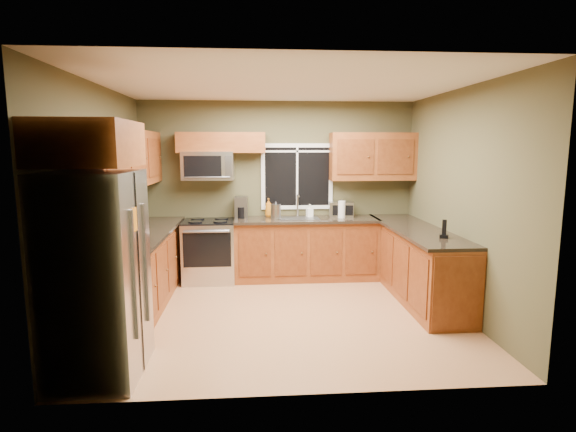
{
  "coord_description": "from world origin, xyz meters",
  "views": [
    {
      "loc": [
        -0.37,
        -5.18,
        2.0
      ],
      "look_at": [
        0.05,
        0.35,
        1.15
      ],
      "focal_mm": 28.0,
      "sensor_mm": 36.0,
      "label": 1
    }
  ],
  "objects": [
    {
      "name": "front_wall",
      "position": [
        0.0,
        -1.8,
        1.35
      ],
      "size": [
        4.2,
        0.0,
        4.2
      ],
      "primitive_type": "plane",
      "rotation": [
        -1.57,
        0.0,
        0.0
      ],
      "color": "#4A462B",
      "rests_on": "ground"
    },
    {
      "name": "countertop_left",
      "position": [
        -1.78,
        0.48,
        0.92
      ],
      "size": [
        0.65,
        2.65,
        0.04
      ],
      "primitive_type": "cube",
      "color": "black",
      "rests_on": "base_cabinets_left"
    },
    {
      "name": "left_wall",
      "position": [
        -2.1,
        0.0,
        1.35
      ],
      "size": [
        0.0,
        3.6,
        3.6
      ],
      "primitive_type": "plane",
      "rotation": [
        1.57,
        0.0,
        1.57
      ],
      "color": "#4A462B",
      "rests_on": "ground"
    },
    {
      "name": "toaster_oven",
      "position": [
        0.97,
        1.62,
        1.05
      ],
      "size": [
        0.39,
        0.32,
        0.23
      ],
      "color": "#B7B7BC",
      "rests_on": "countertop_back"
    },
    {
      "name": "window",
      "position": [
        0.3,
        1.78,
        1.55
      ],
      "size": [
        1.12,
        0.03,
        1.02
      ],
      "color": "white",
      "rests_on": "back_wall"
    },
    {
      "name": "coffee_maker",
      "position": [
        -0.57,
        1.62,
        1.09
      ],
      "size": [
        0.19,
        0.26,
        0.32
      ],
      "color": "slate",
      "rests_on": "countertop_back"
    },
    {
      "name": "soap_bottle_b",
      "position": [
        0.48,
        1.61,
        1.04
      ],
      "size": [
        0.11,
        0.11,
        0.2
      ],
      "primitive_type": "imported",
      "rotation": [
        0.0,
        0.0,
        0.27
      ],
      "color": "white",
      "rests_on": "countertop_back"
    },
    {
      "name": "paper_towel_roll",
      "position": [
        0.95,
        1.48,
        1.07
      ],
      "size": [
        0.13,
        0.13,
        0.29
      ],
      "color": "white",
      "rests_on": "countertop_back"
    },
    {
      "name": "soap_bottle_a",
      "position": [
        -0.15,
        1.7,
        1.08
      ],
      "size": [
        0.12,
        0.12,
        0.28
      ],
      "primitive_type": "imported",
      "rotation": [
        0.0,
        0.0,
        0.15
      ],
      "color": "#C97012",
      "rests_on": "countertop_back"
    },
    {
      "name": "upper_cabinets_left",
      "position": [
        -1.94,
        0.48,
        1.86
      ],
      "size": [
        0.33,
        2.65,
        0.72
      ],
      "primitive_type": "cube",
      "color": "brown",
      "rests_on": "left_wall"
    },
    {
      "name": "range",
      "position": [
        -1.05,
        1.47,
        0.47
      ],
      "size": [
        0.76,
        0.69,
        0.94
      ],
      "color": "#B7B7BC",
      "rests_on": "ground"
    },
    {
      "name": "floor",
      "position": [
        0.0,
        0.0,
        0.0
      ],
      "size": [
        4.2,
        4.2,
        0.0
      ],
      "primitive_type": "plane",
      "color": "#AE774C",
      "rests_on": "ground"
    },
    {
      "name": "upper_cabinets_back_left",
      "position": [
        -0.85,
        1.64,
        2.07
      ],
      "size": [
        1.3,
        0.33,
        0.3
      ],
      "primitive_type": "cube",
      "color": "brown",
      "rests_on": "back_wall"
    },
    {
      "name": "right_wall",
      "position": [
        2.1,
        0.0,
        1.35
      ],
      "size": [
        0.0,
        3.6,
        3.6
      ],
      "primitive_type": "plane",
      "rotation": [
        1.57,
        0.0,
        -1.57
      ],
      "color": "#4A462B",
      "rests_on": "ground"
    },
    {
      "name": "countertop_back",
      "position": [
        0.42,
        1.48,
        0.92
      ],
      "size": [
        2.17,
        0.65,
        0.04
      ],
      "primitive_type": "cube",
      "color": "black",
      "rests_on": "base_cabinets_back"
    },
    {
      "name": "upper_cabinets_back_right",
      "position": [
        1.45,
        1.64,
        1.86
      ],
      "size": [
        1.3,
        0.33,
        0.72
      ],
      "primitive_type": "cube",
      "color": "brown",
      "rests_on": "back_wall"
    },
    {
      "name": "microwave",
      "position": [
        -1.05,
        1.61,
        1.73
      ],
      "size": [
        0.76,
        0.41,
        0.42
      ],
      "color": "#B7B7BC",
      "rests_on": "back_wall"
    },
    {
      "name": "upper_cabinet_over_fridge",
      "position": [
        -1.74,
        -1.3,
        2.03
      ],
      "size": [
        0.72,
        0.9,
        0.38
      ],
      "primitive_type": "cube",
      "color": "brown",
      "rests_on": "left_wall"
    },
    {
      "name": "base_cabinets_left",
      "position": [
        -1.8,
        0.48,
        0.45
      ],
      "size": [
        0.6,
        2.65,
        0.9
      ],
      "primitive_type": "cube",
      "color": "brown",
      "rests_on": "ground"
    },
    {
      "name": "kettle",
      "position": [
        -0.05,
        1.45,
        1.07
      ],
      "size": [
        0.19,
        0.19,
        0.27
      ],
      "color": "#B7B7BC",
      "rests_on": "countertop_back"
    },
    {
      "name": "back_wall",
      "position": [
        0.0,
        1.8,
        1.35
      ],
      "size": [
        4.2,
        0.0,
        4.2
      ],
      "primitive_type": "plane",
      "rotation": [
        1.57,
        0.0,
        0.0
      ],
      "color": "#4A462B",
      "rests_on": "ground"
    },
    {
      "name": "refrigerator",
      "position": [
        -1.74,
        -1.3,
        0.9
      ],
      "size": [
        0.74,
        0.9,
        1.8
      ],
      "color": "#B7B7BC",
      "rests_on": "ground"
    },
    {
      "name": "ceiling",
      "position": [
        0.0,
        0.0,
        2.7
      ],
      "size": [
        4.2,
        4.2,
        0.0
      ],
      "primitive_type": "plane",
      "rotation": [
        3.14,
        0.0,
        0.0
      ],
      "color": "white",
      "rests_on": "back_wall"
    },
    {
      "name": "cordless_phone",
      "position": [
        1.86,
        -0.13,
        1.01
      ],
      "size": [
        0.13,
        0.13,
        0.22
      ],
      "color": "black",
      "rests_on": "countertop_peninsula"
    },
    {
      "name": "countertop_peninsula",
      "position": [
        1.78,
        0.55,
        0.92
      ],
      "size": [
        0.65,
        2.5,
        0.04
      ],
      "primitive_type": "cube",
      "color": "black",
      "rests_on": "base_cabinets_peninsula"
    },
    {
      "name": "base_cabinets_back",
      "position": [
        0.42,
        1.5,
        0.45
      ],
      "size": [
        2.17,
        0.6,
        0.9
      ],
      "primitive_type": "cube",
      "color": "brown",
      "rests_on": "ground"
    },
    {
      "name": "base_cabinets_peninsula",
      "position": [
        1.8,
        0.54,
        0.45
      ],
      "size": [
        0.6,
        2.52,
        0.9
      ],
      "color": "brown",
      "rests_on": "ground"
    },
    {
      "name": "sink",
      "position": [
        0.3,
        1.49,
        0.95
      ],
      "size": [
        0.6,
        0.42,
        0.36
      ],
      "color": "slate",
      "rests_on": "countertop_back"
    }
  ]
}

